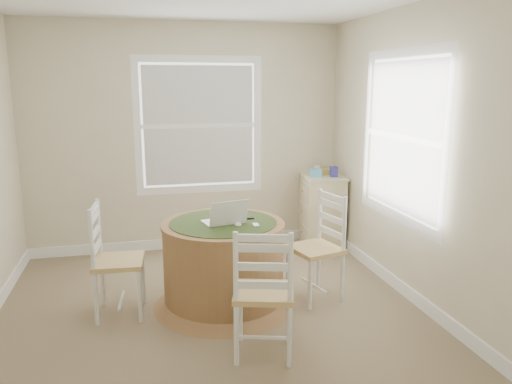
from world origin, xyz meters
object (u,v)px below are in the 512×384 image
object	(u,v)px
chair_near	(264,292)
laptop	(225,220)
corner_chest	(321,210)
chair_right	(315,248)
round_table	(224,260)
chair_left	(119,261)

from	to	relation	value
chair_near	laptop	size ratio (longest dim) A/B	2.48
corner_chest	chair_right	bearing A→B (deg)	-105.76
round_table	chair_right	bearing A→B (deg)	-1.11
round_table	chair_left	bearing A→B (deg)	-179.34
chair_right	laptop	size ratio (longest dim) A/B	2.48
chair_right	corner_chest	xyz separation A→B (m)	(0.61, 1.46, -0.04)
chair_left	laptop	bearing A→B (deg)	-88.83
chair_left	laptop	xyz separation A→B (m)	(0.89, -0.05, 0.31)
round_table	chair_right	size ratio (longest dim) A/B	1.30
chair_left	laptop	distance (m)	0.95
round_table	laptop	xyz separation A→B (m)	(0.01, -0.03, 0.38)
chair_left	corner_chest	bearing A→B (deg)	-54.44
chair_left	chair_right	world-z (taller)	same
chair_near	laptop	distance (m)	0.90
round_table	chair_right	xyz separation A→B (m)	(0.82, -0.05, 0.06)
chair_right	laptop	xyz separation A→B (m)	(-0.82, 0.02, 0.31)
chair_near	chair_right	world-z (taller)	same
round_table	laptop	world-z (taller)	laptop
round_table	corner_chest	world-z (taller)	corner_chest
round_table	chair_right	world-z (taller)	chair_right
chair_left	chair_right	distance (m)	1.71
round_table	laptop	bearing A→B (deg)	-70.37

